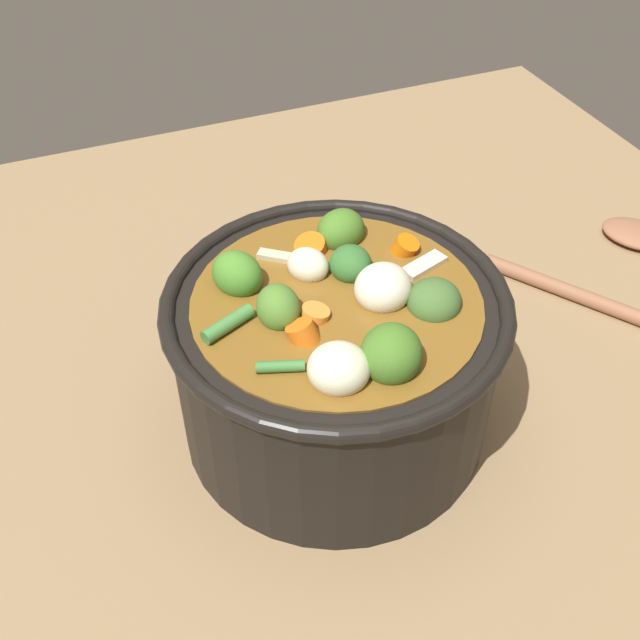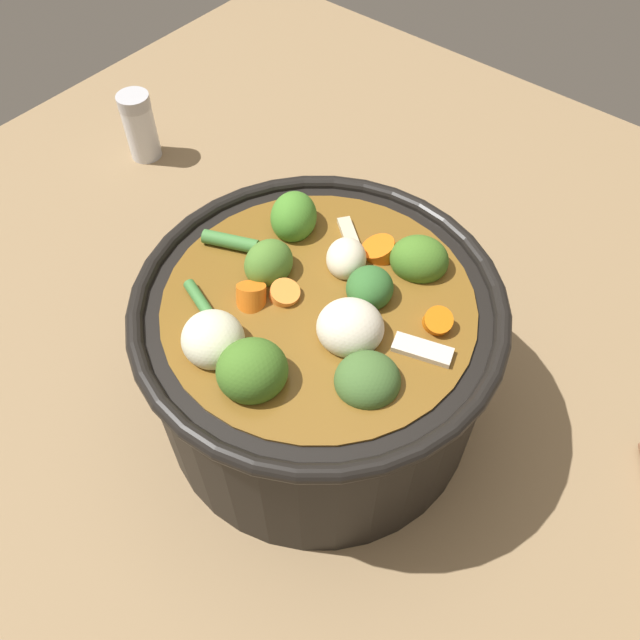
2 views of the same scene
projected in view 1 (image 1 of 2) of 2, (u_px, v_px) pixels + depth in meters
ground_plane at (334, 419)px, 0.66m from camera, size 1.10×1.10×0.00m
cooking_pot at (336, 358)px, 0.61m from camera, size 0.27×0.27×0.17m
wooden_spoon at (618, 262)px, 0.81m from camera, size 0.22×0.23×0.02m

